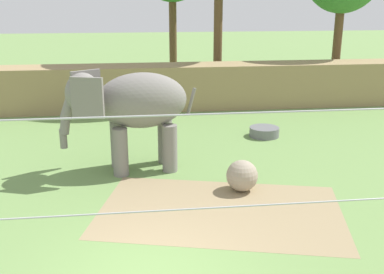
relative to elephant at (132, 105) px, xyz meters
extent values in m
cube|color=#937F5B|center=(2.09, -3.11, -1.98)|extent=(6.60, 4.96, 0.01)
cube|color=#997F56|center=(0.27, 7.81, -0.97)|extent=(36.00, 1.80, 2.02)
cylinder|color=gray|center=(-0.37, -0.44, -1.27)|extent=(0.45, 0.45, 1.43)
cylinder|color=gray|center=(-0.46, 0.34, -1.27)|extent=(0.45, 0.45, 1.43)
cylinder|color=gray|center=(1.08, -0.27, -1.27)|extent=(0.45, 0.45, 1.43)
cylinder|color=gray|center=(0.99, 0.51, -1.27)|extent=(0.45, 0.45, 1.43)
ellipsoid|color=gray|center=(0.31, 0.04, 0.14)|extent=(2.79, 1.72, 1.63)
ellipsoid|color=gray|center=(-1.34, -0.15, 0.42)|extent=(1.13, 1.23, 1.18)
cube|color=gray|center=(-1.17, -0.75, 0.42)|extent=(0.90, 0.39, 1.12)
cube|color=gray|center=(-1.31, 0.47, 0.42)|extent=(0.84, 0.57, 1.12)
cylinder|color=gray|center=(-1.78, -0.20, 0.00)|extent=(0.53, 0.38, 0.64)
cylinder|color=gray|center=(-1.90, -0.22, -0.45)|extent=(0.39, 0.31, 0.60)
cylinder|color=gray|center=(-1.98, -0.23, -0.87)|extent=(0.23, 0.23, 0.56)
cylinder|color=gray|center=(1.78, 0.20, 0.04)|extent=(0.32, 0.14, 0.81)
sphere|color=gray|center=(2.89, -1.96, -1.56)|extent=(0.85, 0.85, 0.85)
cylinder|color=#B7B7BC|center=(0.27, -8.70, 0.86)|extent=(11.09, 0.02, 0.02)
cylinder|color=#B7B7BC|center=(0.27, -8.70, 1.91)|extent=(11.09, 0.02, 0.02)
cylinder|color=slate|center=(4.85, 2.83, -1.81)|extent=(1.10, 1.10, 0.35)
cylinder|color=#38607A|center=(4.85, 2.83, -1.66)|extent=(1.01, 1.01, 0.02)
cylinder|color=brown|center=(4.40, 10.45, 1.14)|extent=(0.44, 0.44, 6.25)
cylinder|color=brown|center=(10.58, 9.89, 0.29)|extent=(0.44, 0.44, 4.55)
cylinder|color=brown|center=(2.42, 14.36, 0.56)|extent=(0.44, 0.44, 5.08)
camera|label=1|loc=(0.15, -13.19, 3.07)|focal=43.06mm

